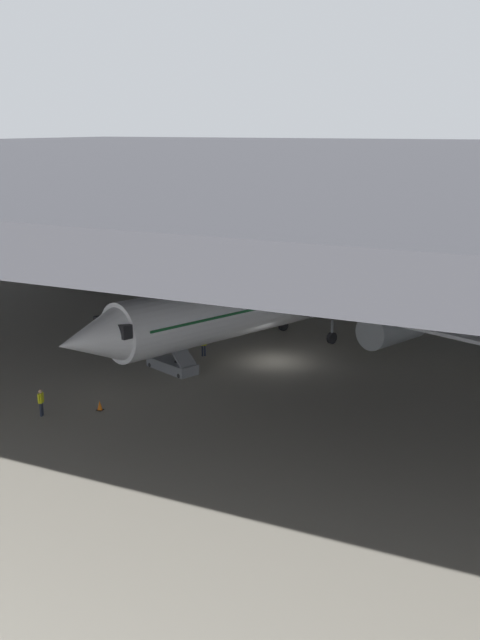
{
  "coord_description": "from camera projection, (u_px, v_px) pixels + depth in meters",
  "views": [
    {
      "loc": [
        20.32,
        -47.0,
        16.26
      ],
      "look_at": [
        -3.01,
        0.24,
        2.65
      ],
      "focal_mm": 42.31,
      "sensor_mm": 36.0,
      "label": 1
    }
  ],
  "objects": [
    {
      "name": "airplane_main",
      "position": [
        288.0,
        297.0,
        57.46
      ],
      "size": [
        37.37,
        37.54,
        12.08
      ],
      "color": "white",
      "rests_on": "ground_plane"
    },
    {
      "name": "ground_plane",
      "position": [
        276.0,
        361.0,
        53.58
      ],
      "size": [
        110.0,
        110.0,
        0.0
      ],
      "primitive_type": "plane",
      "color": "gray"
    },
    {
      "name": "traffic_cone_orange",
      "position": [
        100.0,
        405.0,
        44.35
      ],
      "size": [
        0.36,
        0.36,
        0.6
      ],
      "color": "black",
      "rests_on": "ground_plane"
    },
    {
      "name": "crew_worker_near_nose",
      "position": [
        41.0,
        401.0,
        43.32
      ],
      "size": [
        0.31,
        0.53,
        1.6
      ],
      "color": "#232838",
      "rests_on": "ground_plane"
    },
    {
      "name": "airplane_distant",
      "position": [
        148.0,
        237.0,
        92.18
      ],
      "size": [
        29.58,
        28.41,
        9.59
      ],
      "color": "white",
      "rests_on": "ground_plane"
    },
    {
      "name": "boarding_stairs",
      "position": [
        172.0,
        360.0,
        51.55
      ],
      "size": [
        4.54,
        2.85,
        4.79
      ],
      "color": "slate",
      "rests_on": "ground_plane"
    },
    {
      "name": "hangar_structure",
      "position": [
        344.0,
        156.0,
        62.08
      ],
      "size": [
        121.0,
        99.0,
        14.43
      ],
      "color": "#4C4F54",
      "rests_on": "ground_plane"
    },
    {
      "name": "crew_worker_by_stairs",
      "position": [
        204.0,
        344.0,
        54.61
      ],
      "size": [
        0.41,
        0.43,
        1.61
      ],
      "color": "#232838",
      "rests_on": "ground_plane"
    }
  ]
}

